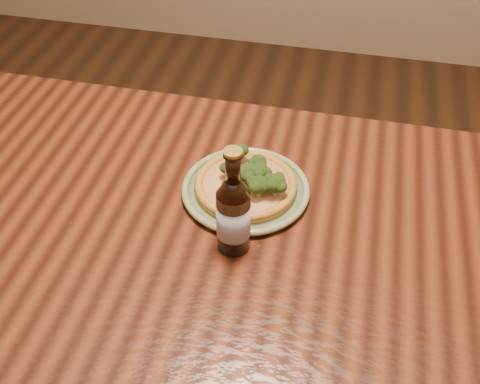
% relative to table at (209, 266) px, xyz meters
% --- Properties ---
extents(table, '(1.60, 0.90, 0.75)m').
position_rel_table_xyz_m(table, '(0.00, 0.00, 0.00)').
color(table, '#481F0F').
rests_on(table, ground).
extents(plate, '(0.26, 0.26, 0.02)m').
position_rel_table_xyz_m(plate, '(0.05, 0.13, 0.10)').
color(plate, '#6E8058').
rests_on(plate, table).
extents(pizza, '(0.21, 0.21, 0.07)m').
position_rel_table_xyz_m(pizza, '(0.05, 0.13, 0.12)').
color(pizza, '#A26F24').
rests_on(pizza, plate).
extents(beer_bottle, '(0.06, 0.06, 0.23)m').
position_rel_table_xyz_m(beer_bottle, '(0.06, -0.02, 0.18)').
color(beer_bottle, black).
rests_on(beer_bottle, table).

